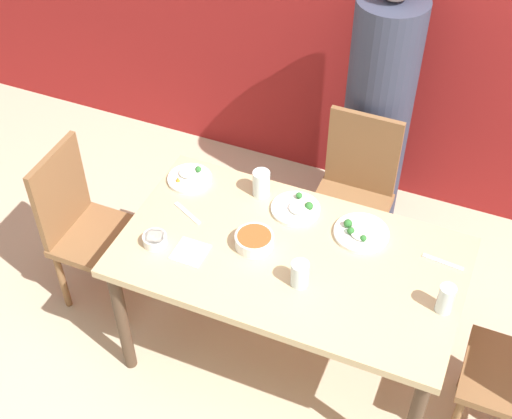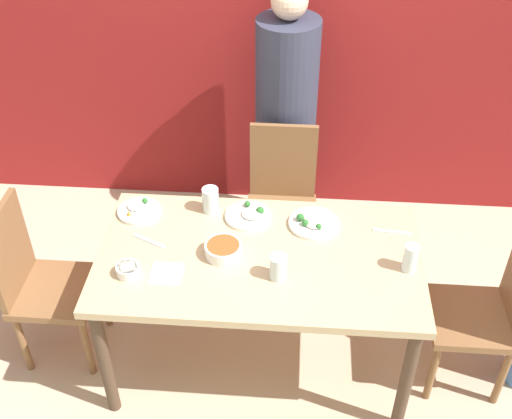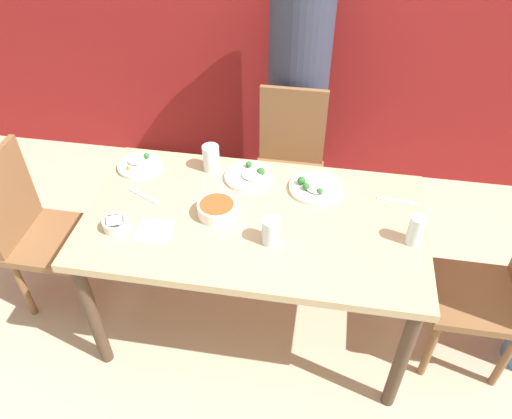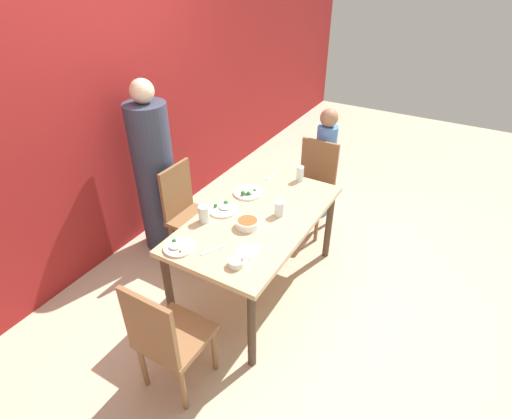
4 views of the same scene
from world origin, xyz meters
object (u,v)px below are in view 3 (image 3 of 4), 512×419
chair_adult_spot (289,164)px  person_adult (297,95)px  chair_child_spot (496,289)px  glass_water_tall (271,231)px  plate_rice_adult (250,176)px  bowl_curry (217,209)px

chair_adult_spot → person_adult: size_ratio=0.56×
chair_child_spot → glass_water_tall: size_ratio=7.58×
chair_adult_spot → plate_rice_adult: 0.58m
person_adult → chair_adult_spot: bearing=-90.0°
person_adult → plate_rice_adult: person_adult is taller
chair_adult_spot → person_adult: person_adult is taller
plate_rice_adult → glass_water_tall: 0.44m
chair_adult_spot → glass_water_tall: size_ratio=7.58×
person_adult → chair_child_spot: bearing=-47.8°
chair_child_spot → plate_rice_adult: chair_child_spot is taller
person_adult → bowl_curry: 1.14m
bowl_curry → glass_water_tall: glass_water_tall is taller
chair_child_spot → plate_rice_adult: size_ratio=4.00×
chair_adult_spot → glass_water_tall: bearing=-88.9°
chair_child_spot → glass_water_tall: bearing=-83.0°
person_adult → glass_water_tall: 1.24m
plate_rice_adult → chair_child_spot: bearing=-13.7°
glass_water_tall → chair_child_spot: bearing=7.0°
chair_adult_spot → chair_child_spot: (1.01, -0.77, 0.00)m
plate_rice_adult → person_adult: bearing=80.3°
chair_adult_spot → person_adult: (0.00, 0.35, 0.26)m
bowl_curry → glass_water_tall: 0.29m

